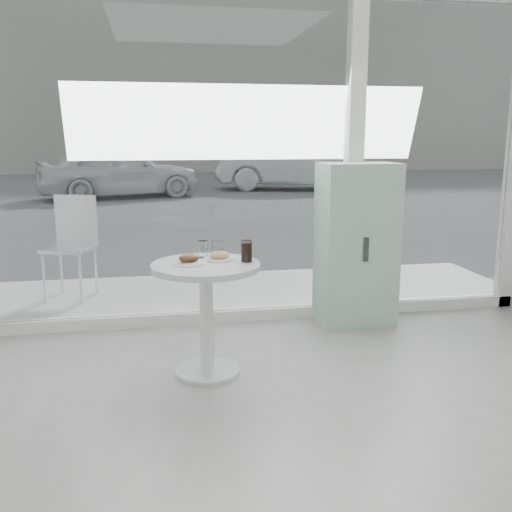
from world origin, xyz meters
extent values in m
cube|color=white|center=(0.00, 3.00, 0.05)|extent=(5.00, 0.12, 0.10)
cube|color=white|center=(0.90, 3.00, 1.50)|extent=(0.14, 0.14, 3.00)
cube|color=white|center=(-0.77, 3.00, 1.40)|extent=(3.21, 0.02, 2.60)
cube|color=white|center=(1.67, 3.00, 1.40)|extent=(1.41, 0.02, 2.60)
cylinder|color=silver|center=(-0.50, 1.90, 0.01)|extent=(0.44, 0.44, 0.03)
cylinder|color=silver|center=(-0.50, 1.90, 0.37)|extent=(0.09, 0.09, 0.70)
cylinder|color=white|center=(-0.50, 1.90, 0.75)|extent=(0.72, 0.72, 0.04)
cube|color=beige|center=(0.00, 3.80, 0.03)|extent=(5.60, 1.60, 0.05)
cube|color=#3B3B3B|center=(0.00, 16.00, 0.00)|extent=(40.00, 24.00, 0.00)
cube|color=gray|center=(0.00, 25.00, 4.00)|extent=(40.00, 2.00, 8.00)
cube|color=#A3D1BB|center=(0.87, 2.78, 0.69)|extent=(0.64, 0.43, 1.37)
cube|color=#333333|center=(0.87, 2.56, 0.69)|extent=(0.04, 0.02, 0.20)
cylinder|color=silver|center=(-1.85, 3.72, 0.29)|extent=(0.03, 0.03, 0.48)
cylinder|color=silver|center=(-1.51, 3.61, 0.29)|extent=(0.03, 0.03, 0.48)
cylinder|color=silver|center=(-1.74, 4.06, 0.29)|extent=(0.03, 0.03, 0.48)
cylinder|color=silver|center=(-1.40, 3.96, 0.29)|extent=(0.03, 0.03, 0.48)
cube|color=silver|center=(-1.62, 3.84, 0.54)|extent=(0.53, 0.53, 0.03)
cube|color=silver|center=(-1.56, 4.03, 0.79)|extent=(0.41, 0.15, 0.48)
imported|color=silver|center=(-1.63, 13.77, 0.71)|extent=(4.43, 2.71, 1.41)
imported|color=#96999D|center=(3.48, 15.10, 0.76)|extent=(4.86, 2.68, 1.52)
cylinder|color=silver|center=(-0.61, 1.90, 0.78)|extent=(0.22, 0.22, 0.01)
cube|color=white|center=(-0.59, 1.89, 0.79)|extent=(0.13, 0.13, 0.00)
ellipsoid|color=#39200F|center=(-0.61, 1.90, 0.81)|extent=(0.13, 0.11, 0.06)
ellipsoid|color=#39200F|center=(-0.57, 1.92, 0.81)|extent=(0.07, 0.06, 0.04)
cylinder|color=silver|center=(-0.40, 2.00, 0.78)|extent=(0.22, 0.22, 0.01)
torus|color=tan|center=(-0.40, 2.00, 0.80)|extent=(0.13, 0.13, 0.04)
cylinder|color=white|center=(-0.50, 2.11, 0.83)|extent=(0.07, 0.07, 0.11)
cylinder|color=white|center=(-0.50, 2.11, 0.80)|extent=(0.06, 0.06, 0.06)
cylinder|color=white|center=(-0.40, 2.08, 0.83)|extent=(0.07, 0.07, 0.12)
cylinder|color=white|center=(-0.40, 2.08, 0.80)|extent=(0.06, 0.06, 0.06)
cylinder|color=white|center=(-0.23, 1.90, 0.84)|extent=(0.07, 0.07, 0.14)
cylinder|color=black|center=(-0.23, 1.90, 0.84)|extent=(0.06, 0.06, 0.13)
camera|label=1|loc=(-0.84, -1.75, 1.59)|focal=40.00mm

